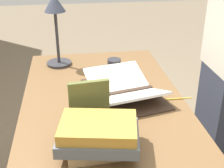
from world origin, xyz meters
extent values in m
cube|color=brown|center=(0.00, 0.00, 0.73)|extent=(1.42, 0.79, 0.03)
cube|color=brown|center=(0.66, -0.34, 0.36)|extent=(0.06, 0.06, 0.72)
cube|color=brown|center=(0.66, 0.34, 0.36)|extent=(0.06, 0.06, 0.72)
cube|color=#38281E|center=(0.09, -0.11, 0.76)|extent=(0.09, 0.31, 0.02)
cube|color=#38281E|center=(-0.03, -0.14, 0.76)|extent=(0.29, 0.36, 0.01)
cube|color=#38281E|center=(0.21, -0.08, 0.76)|extent=(0.29, 0.36, 0.01)
cube|color=white|center=(-0.02, -0.13, 0.79)|extent=(0.26, 0.34, 0.08)
cube|color=white|center=(0.20, -0.09, 0.79)|extent=(0.26, 0.34, 0.08)
cube|color=tan|center=(-0.34, 0.06, 0.77)|extent=(0.17, 0.25, 0.04)
cube|color=slate|center=(-0.34, 0.06, 0.82)|extent=(0.26, 0.33, 0.05)
cube|color=#BC8933|center=(-0.34, 0.06, 0.86)|extent=(0.24, 0.31, 0.04)
cube|color=brown|center=(-0.16, 0.08, 0.85)|extent=(0.04, 0.17, 0.21)
cylinder|color=#2D2D33|center=(0.54, 0.22, 0.76)|extent=(0.15, 0.15, 0.02)
cylinder|color=#2D2D33|center=(0.54, 0.22, 0.92)|extent=(0.02, 0.02, 0.31)
cone|color=#333847|center=(0.54, 0.22, 1.13)|extent=(0.12, 0.12, 0.10)
cylinder|color=#28282D|center=(0.34, -0.10, 0.80)|extent=(0.08, 0.08, 0.09)
torus|color=#28282D|center=(0.32, -0.13, 0.80)|extent=(0.03, 0.05, 0.05)
cylinder|color=gold|center=(0.00, -0.35, 0.76)|extent=(0.01, 0.17, 0.01)
cube|color=#2D3342|center=(0.21, -0.73, 0.40)|extent=(0.31, 0.20, 0.80)
camera|label=1|loc=(-1.29, 0.15, 1.50)|focal=50.00mm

